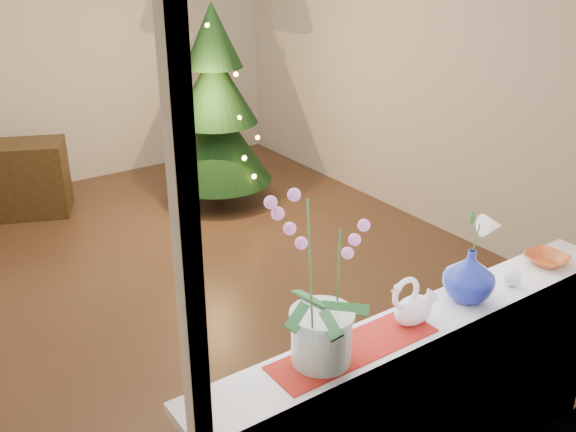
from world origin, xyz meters
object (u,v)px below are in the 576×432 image
at_px(amber_dish, 547,260).
at_px(xmas_tree, 216,107).
at_px(blue_vase, 470,272).
at_px(side_table, 15,180).
at_px(paperweight, 513,278).
at_px(orchid_pot, 323,278).
at_px(swan, 414,300).

relative_size(amber_dish, xmas_tree, 0.09).
bearing_deg(amber_dish, xmas_tree, 87.10).
distance_m(blue_vase, amber_dish, 0.57).
relative_size(blue_vase, side_table, 0.30).
bearing_deg(xmas_tree, paperweight, -97.68).
relative_size(blue_vase, amber_dish, 1.62).
bearing_deg(blue_vase, paperweight, -8.64).
height_order(amber_dish, side_table, amber_dish).
bearing_deg(xmas_tree, side_table, 155.67).
height_order(blue_vase, paperweight, blue_vase).
distance_m(orchid_pot, paperweight, 1.08).
distance_m(blue_vase, xmas_tree, 3.63).
distance_m(swan, amber_dish, 0.88).
distance_m(blue_vase, side_table, 4.46).
bearing_deg(swan, paperweight, -4.53).
distance_m(amber_dish, xmas_tree, 3.56).
relative_size(orchid_pot, paperweight, 8.95).
bearing_deg(blue_vase, orchid_pot, 179.66).
bearing_deg(amber_dish, swan, -179.97).
distance_m(paperweight, side_table, 4.54).
relative_size(blue_vase, xmas_tree, 0.14).
bearing_deg(orchid_pot, xmas_tree, 66.85).
bearing_deg(orchid_pot, side_table, 91.85).
bearing_deg(paperweight, xmas_tree, 82.32).
distance_m(orchid_pot, amber_dish, 1.38).
bearing_deg(side_table, paperweight, -51.63).
xyz_separation_m(xmas_tree, side_table, (-1.66, 0.75, -0.58)).
xyz_separation_m(swan, xmas_tree, (1.06, 3.56, -0.11)).
height_order(blue_vase, side_table, blue_vase).
distance_m(swan, side_table, 4.40).
relative_size(swan, paperweight, 3.15).
xyz_separation_m(swan, paperweight, (0.58, -0.04, -0.07)).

